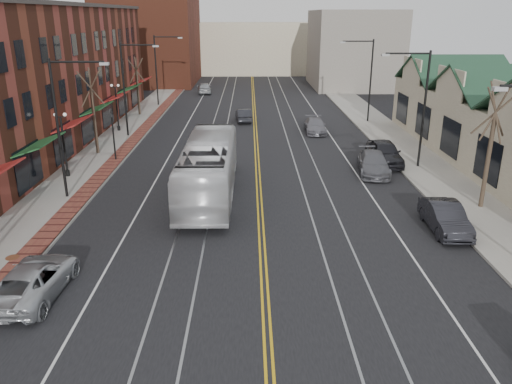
{
  "coord_description": "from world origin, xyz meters",
  "views": [
    {
      "loc": [
        -0.6,
        -12.13,
        10.39
      ],
      "look_at": [
        -0.26,
        11.39,
        2.0
      ],
      "focal_mm": 35.0,
      "sensor_mm": 36.0,
      "label": 1
    }
  ],
  "objects_px": {
    "parked_car_b": "(445,217)",
    "parked_car_d": "(384,153)",
    "parked_suv": "(34,280)",
    "transit_bus": "(209,168)",
    "parked_car_c": "(373,163)"
  },
  "relations": [
    {
      "from": "parked_car_b",
      "to": "parked_car_d",
      "type": "height_order",
      "value": "parked_car_d"
    },
    {
      "from": "parked_suv",
      "to": "parked_car_d",
      "type": "xyz_separation_m",
      "value": [
        18.3,
        17.99,
        0.18
      ]
    },
    {
      "from": "transit_bus",
      "to": "parked_car_b",
      "type": "xyz_separation_m",
      "value": [
        12.32,
        -5.46,
        -0.99
      ]
    },
    {
      "from": "transit_bus",
      "to": "parked_suv",
      "type": "distance_m",
      "value": 12.93
    },
    {
      "from": "parked_suv",
      "to": "parked_car_d",
      "type": "height_order",
      "value": "parked_car_d"
    },
    {
      "from": "transit_bus",
      "to": "parked_car_c",
      "type": "bearing_deg",
      "value": -158.18
    },
    {
      "from": "parked_car_c",
      "to": "parked_car_d",
      "type": "relative_size",
      "value": 0.98
    },
    {
      "from": "parked_car_b",
      "to": "transit_bus",
      "type": "bearing_deg",
      "value": 157.75
    },
    {
      "from": "parked_car_d",
      "to": "parked_car_c",
      "type": "bearing_deg",
      "value": -120.08
    },
    {
      "from": "transit_bus",
      "to": "parked_suv",
      "type": "relative_size",
      "value": 2.52
    },
    {
      "from": "parked_car_c",
      "to": "parked_car_d",
      "type": "distance_m",
      "value": 2.63
    },
    {
      "from": "parked_car_d",
      "to": "parked_car_b",
      "type": "bearing_deg",
      "value": -89.85
    },
    {
      "from": "parked_suv",
      "to": "parked_car_d",
      "type": "bearing_deg",
      "value": -132.52
    },
    {
      "from": "transit_bus",
      "to": "parked_car_c",
      "type": "height_order",
      "value": "transit_bus"
    },
    {
      "from": "parked_car_c",
      "to": "parked_car_d",
      "type": "bearing_deg",
      "value": 67.32
    }
  ]
}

